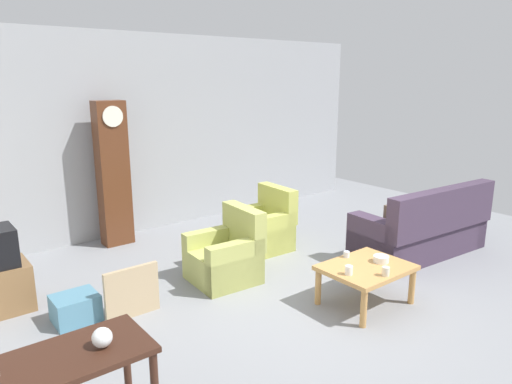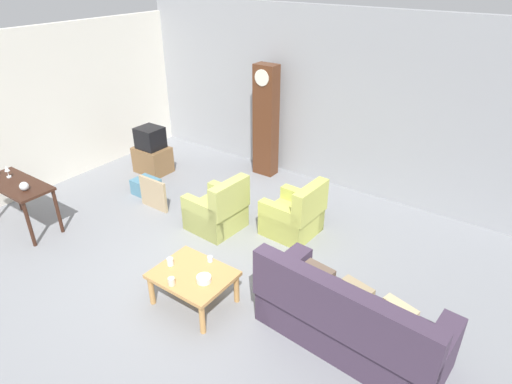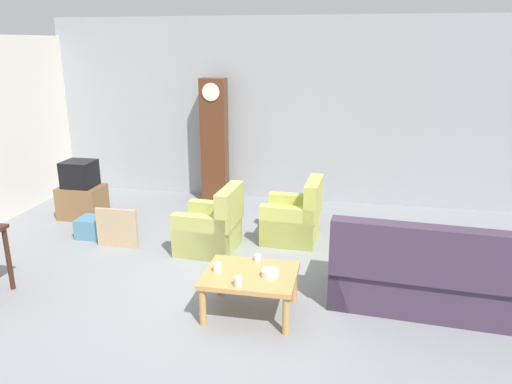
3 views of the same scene
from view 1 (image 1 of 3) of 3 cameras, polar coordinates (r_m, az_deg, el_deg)
The scene contains 15 objects.
ground_plane at distance 5.73m, azimuth 7.14°, elevation -12.36°, with size 10.40×10.40×0.00m, color gray.
garage_door_wall at distance 8.12m, azimuth -10.97°, elevation 7.10°, with size 8.40×0.16×3.20m, color #9EA0A5.
couch_floral at distance 7.20m, azimuth 19.62°, elevation -4.47°, with size 2.16×1.03×1.04m.
armchair_olive_near at distance 5.98m, azimuth -3.65°, elevation -7.90°, with size 0.84×0.81×0.92m.
armchair_olive_far at distance 7.02m, azimuth 0.84°, elevation -4.52°, with size 0.82×0.80×0.92m.
coffee_table_wood at distance 5.48m, azimuth 13.23°, elevation -9.35°, with size 0.96×0.76×0.46m.
console_table_dark at distance 3.41m, azimuth -24.03°, elevation -20.14°, with size 1.30×0.56×0.80m.
grandfather_clock at distance 7.37m, azimuth -16.98°, elevation 2.12°, with size 0.44×0.30×2.18m.
framed_picture_leaning at distance 5.29m, azimuth -14.83°, elevation -11.69°, with size 0.60×0.05×0.56m, color tan.
storage_box_blue at distance 5.44m, azimuth -21.09°, elevation -13.03°, with size 0.45×0.38×0.29m, color teal.
glass_dome_cloche at distance 3.35m, azimuth -18.20°, elevation -16.46°, with size 0.13×0.13×0.13m, color silver.
cup_white_porcelain at distance 5.16m, azimuth 11.23°, elevation -9.30°, with size 0.08×0.08×0.10m, color white.
cup_blue_rimmed at distance 5.63m, azimuth 10.95°, elevation -7.44°, with size 0.07×0.07×0.07m, color silver.
cup_cream_tall at distance 5.22m, azimuth 15.49°, elevation -9.27°, with size 0.08×0.08×0.10m, color beige.
bowl_white_stacked at distance 5.58m, azimuth 14.97°, elevation -7.87°, with size 0.18×0.18×0.07m, color white.
Camera 1 is at (-3.70, -3.57, 2.52)m, focal length 32.90 mm.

